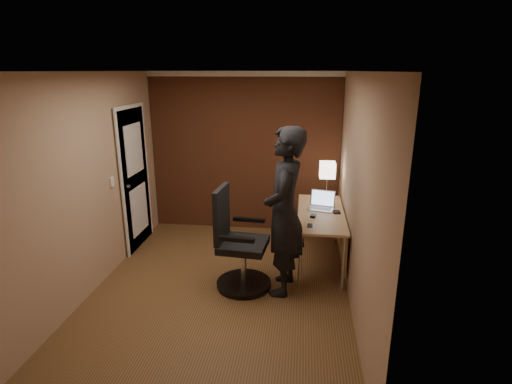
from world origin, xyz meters
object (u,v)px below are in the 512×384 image
desk_lamp (327,170)px  wallet (337,212)px  office_chair (237,245)px  mouse (313,216)px  person (284,212)px  phone (310,225)px  desk (326,222)px  laptop (322,203)px

desk_lamp → wallet: desk_lamp is taller
office_chair → mouse: bearing=30.9°
mouse → office_chair: 1.06m
desk_lamp → person: bearing=-111.9°
phone → wallet: 0.61m
desk → mouse: 0.30m
desk_lamp → laptop: bearing=-100.4°
office_chair → laptop: bearing=41.7°
phone → wallet: wallet is taller
mouse → person: (-0.34, -0.54, 0.23)m
person → laptop: bearing=158.3°
desk → phone: 0.57m
wallet → desk: bearing=179.3°
desk → laptop: laptop is taller
laptop → office_chair: bearing=-138.3°
wallet → person: person is taller
desk_lamp → office_chair: bearing=-129.1°
wallet → desk_lamp: bearing=99.9°
office_chair → desk: bearing=34.3°
wallet → person: 1.01m
mouse → laptop: bearing=84.6°
desk → wallet: wallet is taller
desk_lamp → mouse: bearing=-103.8°
laptop → phone: size_ratio=3.31×
mouse → wallet: (0.31, 0.20, -0.01)m
desk → desk_lamp: 0.82m
wallet → office_chair: office_chair is taller
desk_lamp → office_chair: size_ratio=0.44×
desk → desk_lamp: desk_lamp is taller
mouse → wallet: size_ratio=0.91×
desk → person: 0.98m
desk → laptop: bearing=110.3°
mouse → person: size_ratio=0.05×
desk → wallet: bearing=-0.7°
laptop → wallet: 0.26m
laptop → wallet: size_ratio=3.46×
mouse → phone: bearing=-85.6°
laptop → person: 1.03m
desk_lamp → phone: 1.21m
mouse → person: person is taller
mouse → phone: size_ratio=0.87×
mouse → wallet: mouse is taller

